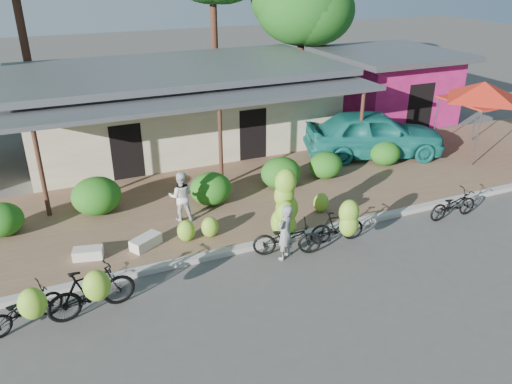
# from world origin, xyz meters

# --- Properties ---
(ground) EXTENTS (100.00, 100.00, 0.00)m
(ground) POSITION_xyz_m (0.00, 0.00, 0.00)
(ground) COLOR #4D4A47
(ground) RESTS_ON ground
(sidewalk) EXTENTS (60.00, 6.00, 0.12)m
(sidewalk) POSITION_xyz_m (0.00, 5.00, 0.06)
(sidewalk) COLOR #865D48
(sidewalk) RESTS_ON ground
(curb) EXTENTS (60.00, 0.25, 0.15)m
(curb) POSITION_xyz_m (0.00, 2.00, 0.07)
(curb) COLOR #A8A399
(curb) RESTS_ON ground
(shop_main) EXTENTS (13.00, 8.50, 3.35)m
(shop_main) POSITION_xyz_m (0.00, 10.93, 1.72)
(shop_main) COLOR beige
(shop_main) RESTS_ON ground
(shop_pink) EXTENTS (6.00, 6.00, 3.25)m
(shop_pink) POSITION_xyz_m (10.50, 10.99, 1.67)
(shop_pink) COLOR #D32072
(shop_pink) RESTS_ON ground
(tree_near_right) EXTENTS (4.90, 4.75, 7.03)m
(tree_near_right) POSITION_xyz_m (7.31, 14.61, 5.21)
(tree_near_right) COLOR #46271C
(tree_near_right) RESTS_ON ground
(hedge_0) EXTENTS (1.23, 1.11, 0.96)m
(hedge_0) POSITION_xyz_m (-6.85, 5.33, 0.60)
(hedge_0) COLOR #1A5A14
(hedge_0) RESTS_ON sidewalk
(hedge_1) EXTENTS (1.49, 1.34, 1.16)m
(hedge_1) POSITION_xyz_m (-4.20, 5.64, 0.70)
(hedge_1) COLOR #1A5A14
(hedge_1) RESTS_ON sidewalk
(hedge_2) EXTENTS (1.33, 1.20, 1.04)m
(hedge_2) POSITION_xyz_m (-0.81, 4.87, 0.64)
(hedge_2) COLOR #1A5A14
(hedge_2) RESTS_ON sidewalk
(hedge_3) EXTENTS (1.38, 1.24, 1.08)m
(hedge_3) POSITION_xyz_m (1.77, 5.09, 0.66)
(hedge_3) COLOR #1A5A14
(hedge_3) RESTS_ON sidewalk
(hedge_4) EXTENTS (1.21, 1.09, 0.94)m
(hedge_4) POSITION_xyz_m (3.63, 5.25, 0.59)
(hedge_4) COLOR #1A5A14
(hedge_4) RESTS_ON sidewalk
(hedge_5) EXTENTS (1.17, 1.05, 0.91)m
(hedge_5) POSITION_xyz_m (6.32, 5.41, 0.57)
(hedge_5) COLOR #1A5A14
(hedge_5) RESTS_ON sidewalk
(red_canopy) EXTENTS (3.50, 3.50, 2.86)m
(red_canopy) POSITION_xyz_m (10.45, 5.13, 2.61)
(red_canopy) COLOR #59595E
(red_canopy) RESTS_ON sidewalk
(bike_far_left) EXTENTS (1.77, 1.42, 1.28)m
(bike_far_left) POSITION_xyz_m (-6.30, 0.93, 0.53)
(bike_far_left) COLOR black
(bike_far_left) RESTS_ON ground
(bike_left) EXTENTS (2.01, 1.31, 1.47)m
(bike_left) POSITION_xyz_m (-4.93, 0.82, 0.66)
(bike_left) COLOR black
(bike_left) RESTS_ON ground
(bike_center) EXTENTS (1.94, 1.43, 2.24)m
(bike_center) POSITION_xyz_m (0.20, 1.62, 0.84)
(bike_center) COLOR black
(bike_center) RESTS_ON ground
(bike_right) EXTENTS (1.65, 1.19, 1.58)m
(bike_right) POSITION_xyz_m (1.66, 1.18, 0.68)
(bike_right) COLOR black
(bike_right) RESTS_ON ground
(bike_far_right) EXTENTS (1.70, 0.60, 0.89)m
(bike_far_right) POSITION_xyz_m (5.71, 1.21, 0.45)
(bike_far_right) COLOR black
(bike_far_right) RESTS_ON ground
(loose_banana_a) EXTENTS (0.51, 0.43, 0.63)m
(loose_banana_a) POSITION_xyz_m (-2.20, 2.93, 0.44)
(loose_banana_a) COLOR #96C431
(loose_banana_a) RESTS_ON sidewalk
(loose_banana_b) EXTENTS (0.49, 0.42, 0.61)m
(loose_banana_b) POSITION_xyz_m (-1.53, 2.88, 0.43)
(loose_banana_b) COLOR #96C431
(loose_banana_b) RESTS_ON sidewalk
(loose_banana_c) EXTENTS (0.49, 0.42, 0.61)m
(loose_banana_c) POSITION_xyz_m (2.11, 2.98, 0.43)
(loose_banana_c) COLOR #96C431
(loose_banana_c) RESTS_ON sidewalk
(sack_near) EXTENTS (0.94, 0.78, 0.30)m
(sack_near) POSITION_xyz_m (-3.30, 3.06, 0.27)
(sack_near) COLOR beige
(sack_near) RESTS_ON sidewalk
(sack_far) EXTENTS (0.82, 0.55, 0.28)m
(sack_far) POSITION_xyz_m (-4.80, 3.11, 0.26)
(sack_far) COLOR beige
(sack_far) RESTS_ON sidewalk
(vendor) EXTENTS (0.68, 0.61, 1.55)m
(vendor) POSITION_xyz_m (-0.02, 1.23, 0.78)
(vendor) COLOR gray
(vendor) RESTS_ON ground
(bystander) EXTENTS (0.89, 0.79, 1.53)m
(bystander) POSITION_xyz_m (-1.95, 4.20, 0.88)
(bystander) COLOR silver
(bystander) RESTS_ON sidewalk
(teal_van) EXTENTS (5.78, 3.75, 1.83)m
(teal_van) POSITION_xyz_m (6.48, 6.40, 1.03)
(teal_van) COLOR #197068
(teal_van) RESTS_ON sidewalk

